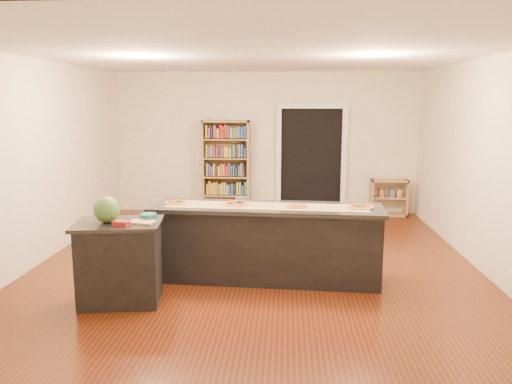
# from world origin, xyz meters

# --- Properties ---
(room) EXTENTS (6.00, 7.00, 2.80)m
(room) POSITION_xyz_m (0.00, 0.00, 1.40)
(room) COLOR #EBE2C6
(room) RESTS_ON ground
(doorway) EXTENTS (1.40, 0.09, 2.21)m
(doorway) POSITION_xyz_m (0.90, 3.46, 1.20)
(doorway) COLOR black
(doorway) RESTS_ON room
(kitchen_island) EXTENTS (2.87, 0.78, 0.95)m
(kitchen_island) POSITION_xyz_m (0.17, -0.46, 0.48)
(kitchen_island) COLOR black
(kitchen_island) RESTS_ON ground
(side_counter) EXTENTS (0.93, 0.68, 0.92)m
(side_counter) POSITION_xyz_m (-1.42, -1.30, 0.46)
(side_counter) COLOR black
(side_counter) RESTS_ON ground
(bookshelf) EXTENTS (0.93, 0.33, 1.86)m
(bookshelf) POSITION_xyz_m (-0.79, 3.28, 0.93)
(bookshelf) COLOR #AA8252
(bookshelf) RESTS_ON ground
(low_shelf) EXTENTS (0.72, 0.31, 0.72)m
(low_shelf) POSITION_xyz_m (2.43, 3.30, 0.36)
(low_shelf) COLOR #AA8252
(low_shelf) RESTS_ON ground
(waste_bin) EXTENTS (0.25, 0.25, 0.37)m
(waste_bin) POSITION_xyz_m (-0.48, 3.18, 0.18)
(waste_bin) COLOR #6BAAEE
(waste_bin) RESTS_ON ground
(kraft_paper) EXTENTS (2.51, 0.60, 0.00)m
(kraft_paper) POSITION_xyz_m (0.17, -0.48, 0.95)
(kraft_paper) COLOR #97794E
(kraft_paper) RESTS_ON kitchen_island
(watermelon) EXTENTS (0.29, 0.29, 0.29)m
(watermelon) POSITION_xyz_m (-1.53, -1.32, 1.06)
(watermelon) COLOR #144214
(watermelon) RESTS_ON side_counter
(cutting_board) EXTENTS (0.31, 0.23, 0.02)m
(cutting_board) POSITION_xyz_m (-1.15, -1.32, 0.93)
(cutting_board) COLOR tan
(cutting_board) RESTS_ON side_counter
(package_red) EXTENTS (0.17, 0.14, 0.06)m
(package_red) POSITION_xyz_m (-1.33, -1.47, 0.95)
(package_red) COLOR maroon
(package_red) RESTS_ON side_counter
(package_teal) EXTENTS (0.18, 0.18, 0.07)m
(package_teal) POSITION_xyz_m (-1.12, -1.16, 0.95)
(package_teal) COLOR #195966
(package_teal) RESTS_ON side_counter
(pizza_a) EXTENTS (0.28, 0.28, 0.02)m
(pizza_a) POSITION_xyz_m (-0.97, -0.38, 0.96)
(pizza_a) COLOR tan
(pizza_a) RESTS_ON kitchen_island
(pizza_b) EXTENTS (0.33, 0.33, 0.02)m
(pizza_b) POSITION_xyz_m (-0.21, -0.40, 0.96)
(pizza_b) COLOR tan
(pizza_b) RESTS_ON kitchen_island
(pizza_c) EXTENTS (0.28, 0.28, 0.02)m
(pizza_c) POSITION_xyz_m (0.55, -0.50, 0.96)
(pizza_c) COLOR tan
(pizza_c) RESTS_ON kitchen_island
(pizza_d) EXTENTS (0.31, 0.31, 0.02)m
(pizza_d) POSITION_xyz_m (1.32, -0.49, 0.96)
(pizza_d) COLOR tan
(pizza_d) RESTS_ON kitchen_island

